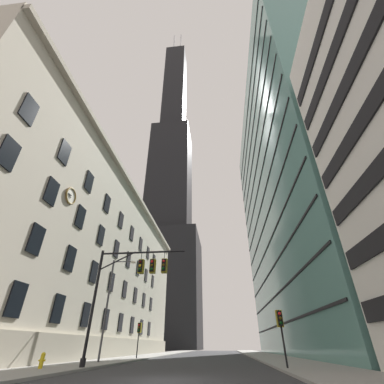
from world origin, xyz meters
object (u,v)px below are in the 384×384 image
street_lamppost (111,298)px  fire_hydrant (42,360)px  traffic_light_near_right (280,321)px  traffic_light_far_left (139,330)px  traffic_signal_mast (135,277)px

street_lamppost → fire_hydrant: bearing=-95.2°
traffic_light_near_right → street_lamppost: 15.45m
traffic_light_near_right → traffic_light_far_left: (-13.63, 13.02, 0.19)m
traffic_signal_mast → street_lamppost: 7.37m
traffic_signal_mast → traffic_light_near_right: traffic_signal_mast is taller
traffic_signal_mast → street_lamppost: bearing=124.1°
traffic_signal_mast → traffic_light_near_right: bearing=4.8°
traffic_light_near_right → traffic_signal_mast: bearing=-175.2°
fire_hydrant → traffic_light_far_left: bearing=84.8°
traffic_light_near_right → fire_hydrant: 15.33m
street_lamppost → traffic_light_far_left: bearing=84.9°
traffic_signal_mast → traffic_light_near_right: size_ratio=2.32×
traffic_light_far_left → fire_hydrant: 15.53m
traffic_signal_mast → fire_hydrant: traffic_signal_mast is taller
traffic_light_near_right → street_lamppost: street_lamppost is taller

